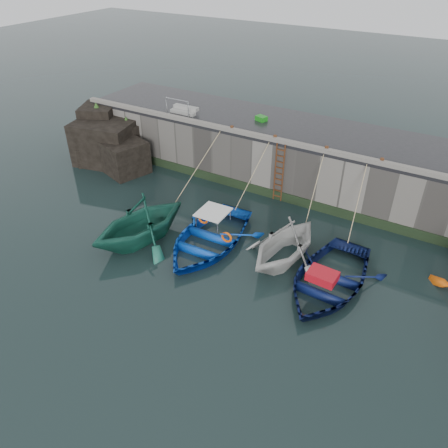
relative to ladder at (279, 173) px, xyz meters
The scene contains 21 objects.
ground 10.24m from the ladder, 78.60° to the right, with size 120.00×120.00×0.00m, color black.
quay_back 3.27m from the ladder, 52.28° to the left, with size 30.00×5.00×3.00m, color slate.
road_back 3.59m from the ladder, 52.28° to the left, with size 30.00×5.00×0.16m, color black.
kerb_back 2.62m from the ladder, ahead, with size 30.00×0.30×0.20m, color slate.
algae_back 2.41m from the ladder, ahead, with size 30.00×0.08×0.50m, color black.
rock_outcrop 10.95m from the ladder, behind, with size 5.85×4.24×3.41m.
ladder is the anchor object (origin of this frame).
boat_near_white 7.74m from the ladder, 120.88° to the right, with size 4.22×4.89×2.58m, color #1A5D4B.
boat_near_white_rope 4.64m from the ladder, 153.26° to the right, with size 0.04×4.85×3.10m, color tan, non-canonical shape.
boat_near_blue 5.57m from the ladder, 101.16° to the right, with size 4.08×5.71×1.18m, color #0C44BB.
boat_near_blue_rope 2.32m from the ladder, 127.91° to the right, with size 0.04×3.84×3.10m, color tan, non-canonical shape.
boat_near_blacktrim 5.36m from the ladder, 62.04° to the right, with size 3.77×4.36×2.30m, color silver.
boat_near_blacktrim_rope 3.04m from the ladder, 21.97° to the right, with size 0.04×3.35×3.10m, color tan, non-canonical shape.
boat_near_navy 7.07m from the ladder, 48.14° to the right, with size 3.96×5.55×1.15m, color #0B1544.
boat_near_navy_rope 5.03m from the ladder, 15.48° to the right, with size 0.04×3.76×3.10m, color tan, non-canonical shape.
fish_crate 3.82m from the ladder, 133.19° to the left, with size 0.59×0.43×0.27m, color #167C17.
railing 7.10m from the ladder, 168.83° to the left, with size 1.60×1.05×1.00m.
bollard_a 3.47m from the ladder, behind, with size 0.18×0.18×0.28m, color #3F1E0F.
bollard_b 1.81m from the ladder, 146.14° to the left, with size 0.18×0.18×0.28m, color #3F1E0F.
bollard_c 2.81m from the ladder, ahead, with size 0.18×0.18×0.28m, color #3F1E0F.
bollard_d 5.11m from the ladder, ahead, with size 0.18×0.18×0.28m, color #3F1E0F.
Camera 1 is at (5.77, -8.85, 11.87)m, focal length 35.00 mm.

